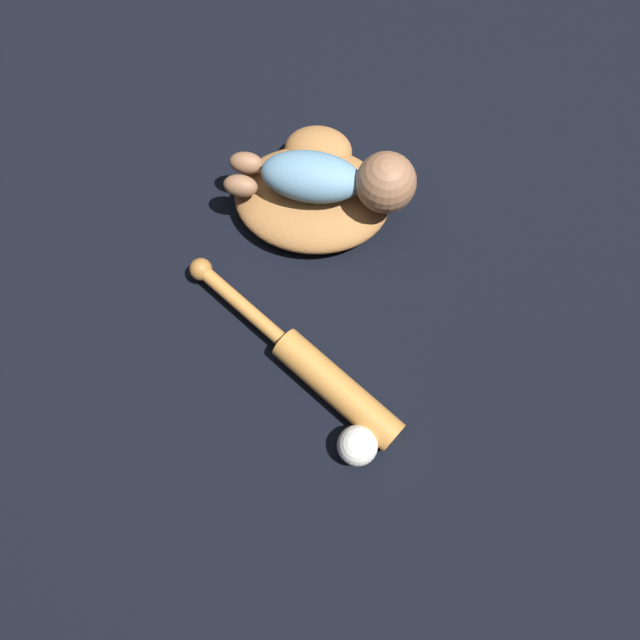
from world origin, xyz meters
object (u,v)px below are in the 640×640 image
object	(u,v)px
baseball	(357,445)
baseball_glove	(313,191)
baseball_bat	(315,369)
baby_figure	(339,179)

from	to	relation	value
baseball	baseball_glove	bearing A→B (deg)	92.62
baseball_bat	baseball	world-z (taller)	baseball
baseball_bat	baseball	distance (m)	0.16
baby_figure	baseball	bearing A→B (deg)	-92.68
baby_figure	baseball_bat	world-z (taller)	baby_figure
baseball_bat	baby_figure	bearing A→B (deg)	76.14
baseball	baseball_bat	bearing A→B (deg)	112.03
baseball_glove	baseball_bat	size ratio (longest dim) A/B	0.88
baseball_glove	baby_figure	distance (m)	0.10
baseball_glove	baseball	size ratio (longest dim) A/B	4.93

